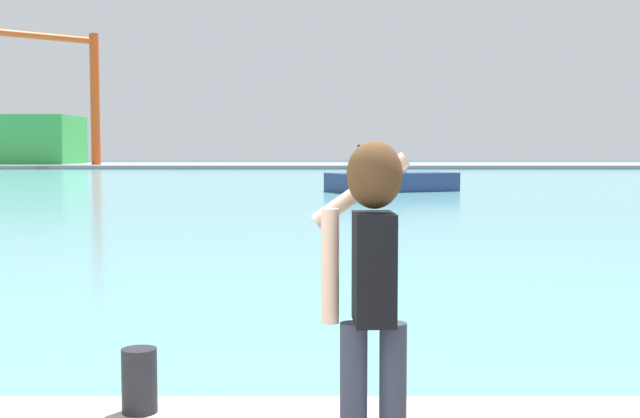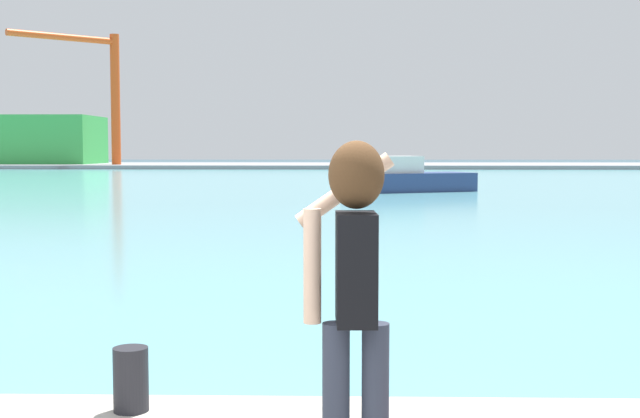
{
  "view_description": "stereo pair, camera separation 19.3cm",
  "coord_description": "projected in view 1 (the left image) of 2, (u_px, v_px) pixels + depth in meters",
  "views": [
    {
      "loc": [
        0.8,
        -3.61,
        2.16
      ],
      "look_at": [
        0.76,
        6.0,
        1.46
      ],
      "focal_mm": 46.75,
      "sensor_mm": 36.0,
      "label": 1
    },
    {
      "loc": [
        1.0,
        -3.61,
        2.16
      ],
      "look_at": [
        0.76,
        6.0,
        1.46
      ],
      "focal_mm": 46.75,
      "sensor_mm": 36.0,
      "label": 2
    }
  ],
  "objects": [
    {
      "name": "ground_plane",
      "position": [
        312.0,
        182.0,
        53.63
      ],
      "size": [
        220.0,
        220.0,
        0.0
      ],
      "primitive_type": "plane",
      "color": "#334751"
    },
    {
      "name": "boat_moored",
      "position": [
        393.0,
        179.0,
        41.53
      ],
      "size": [
        6.85,
        4.88,
        1.77
      ],
      "rotation": [
        0.0,
        0.0,
        0.41
      ],
      "color": "navy",
      "rests_on": "harbor_water"
    },
    {
      "name": "port_crane",
      "position": [
        84.0,
        82.0,
        88.73
      ],
      "size": [
        9.43,
        8.47,
        14.08
      ],
      "color": "#D84C19",
      "rests_on": "far_shore_dock"
    },
    {
      "name": "warehouse_left",
      "position": [
        18.0,
        140.0,
        96.12
      ],
      "size": [
        14.19,
        10.06,
        5.5
      ],
      "primitive_type": "cube",
      "color": "green",
      "rests_on": "far_shore_dock"
    },
    {
      "name": "far_shore_dock",
      "position": [
        317.0,
        166.0,
        95.51
      ],
      "size": [
        140.0,
        20.0,
        0.42
      ],
      "primitive_type": "cube",
      "color": "gray",
      "rests_on": "ground_plane"
    },
    {
      "name": "harbor_bollard",
      "position": [
        144.0,
        380.0,
        5.36
      ],
      "size": [
        0.23,
        0.23,
        0.42
      ],
      "primitive_type": "cylinder",
      "color": "black",
      "rests_on": "quay_promenade"
    },
    {
      "name": "harbor_water",
      "position": [
        312.0,
        181.0,
        55.63
      ],
      "size": [
        140.0,
        100.0,
        0.02
      ],
      "primitive_type": "cube",
      "color": "#599EA8",
      "rests_on": "ground_plane"
    },
    {
      "name": "person_photographer",
      "position": [
        375.0,
        275.0,
        4.19
      ],
      "size": [
        0.53,
        0.55,
        1.74
      ],
      "rotation": [
        0.0,
        0.0,
        1.6
      ],
      "color": "#2D3342",
      "rests_on": "quay_promenade"
    }
  ]
}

